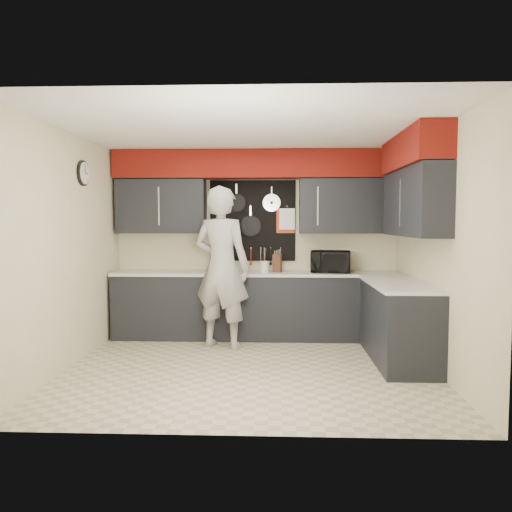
{
  "coord_description": "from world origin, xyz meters",
  "views": [
    {
      "loc": [
        0.28,
        -5.4,
        1.62
      ],
      "look_at": [
        0.05,
        0.5,
        1.21
      ],
      "focal_mm": 35.0,
      "sensor_mm": 36.0,
      "label": 1
    }
  ],
  "objects_px": {
    "utensil_crock": "(264,267)",
    "knife_block": "(277,263)",
    "coffee_maker": "(218,260)",
    "person": "(222,268)",
    "microwave": "(330,262)"
  },
  "relations": [
    {
      "from": "microwave",
      "to": "utensil_crock",
      "type": "height_order",
      "value": "microwave"
    },
    {
      "from": "microwave",
      "to": "utensil_crock",
      "type": "xyz_separation_m",
      "value": [
        -0.9,
        -0.01,
        -0.07
      ]
    },
    {
      "from": "coffee_maker",
      "to": "person",
      "type": "height_order",
      "value": "person"
    },
    {
      "from": "knife_block",
      "to": "person",
      "type": "distance_m",
      "value": 0.88
    },
    {
      "from": "microwave",
      "to": "knife_block",
      "type": "bearing_deg",
      "value": -173.55
    },
    {
      "from": "microwave",
      "to": "coffee_maker",
      "type": "height_order",
      "value": "coffee_maker"
    },
    {
      "from": "knife_block",
      "to": "utensil_crock",
      "type": "bearing_deg",
      "value": -163.15
    },
    {
      "from": "utensil_crock",
      "to": "person",
      "type": "height_order",
      "value": "person"
    },
    {
      "from": "knife_block",
      "to": "person",
      "type": "bearing_deg",
      "value": -130.03
    },
    {
      "from": "person",
      "to": "coffee_maker",
      "type": "bearing_deg",
      "value": -58.97
    },
    {
      "from": "utensil_crock",
      "to": "knife_block",
      "type": "bearing_deg",
      "value": 3.56
    },
    {
      "from": "person",
      "to": "utensil_crock",
      "type": "bearing_deg",
      "value": -115.9
    },
    {
      "from": "microwave",
      "to": "person",
      "type": "relative_size",
      "value": 0.26
    },
    {
      "from": "coffee_maker",
      "to": "person",
      "type": "relative_size",
      "value": 0.15
    },
    {
      "from": "utensil_crock",
      "to": "person",
      "type": "relative_size",
      "value": 0.07
    }
  ]
}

